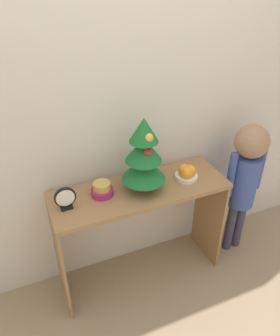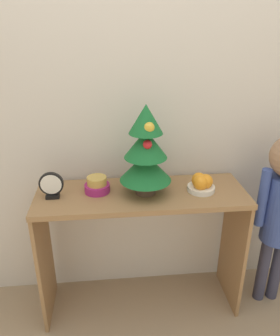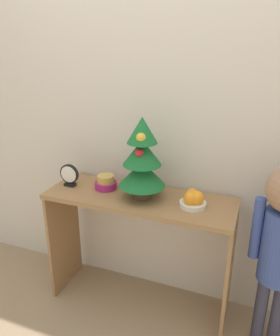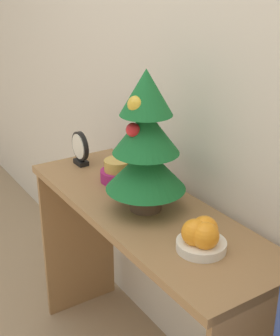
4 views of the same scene
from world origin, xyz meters
The scene contains 7 objects.
ground_plane centered at (0.00, 0.00, 0.00)m, with size 12.00×12.00×0.00m, color #997F60.
back_wall centered at (0.00, 0.44, 1.25)m, with size 7.00×0.05×2.50m, color beige.
console_table centered at (0.00, 0.20, 0.61)m, with size 1.16×0.40×0.80m.
mini_tree centered at (0.02, 0.19, 1.04)m, with size 0.28×0.28×0.49m.
fruit_bowl centered at (0.33, 0.18, 0.84)m, with size 0.15×0.15×0.10m.
singing_bowl centered at (-0.24, 0.23, 0.84)m, with size 0.14×0.14×0.09m.
desk_clock centered at (-0.48, 0.18, 0.87)m, with size 0.13×0.04×0.15m.
Camera 2 is at (-0.17, -1.39, 1.65)m, focal length 35.00 mm.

